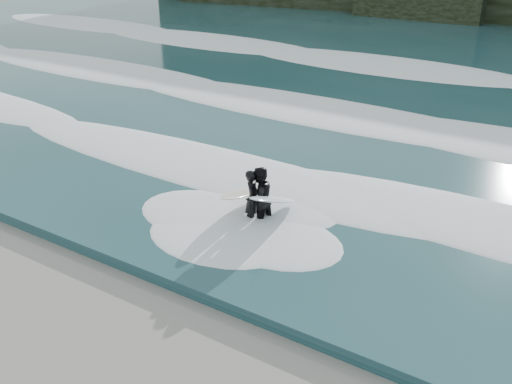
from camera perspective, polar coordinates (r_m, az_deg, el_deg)
sea at (r=34.93m, az=22.10°, el=11.94°), size 90.00×52.00×0.30m
foam_near at (r=16.45m, az=7.49°, el=0.60°), size 60.00×3.20×0.20m
foam_mid at (r=22.59m, az=15.24°, el=6.96°), size 60.00×4.00×0.24m
foam_far at (r=31.03m, az=20.62°, el=11.23°), size 60.00×4.80×0.30m
surfer_left at (r=14.72m, az=-0.61°, el=-0.56°), size 1.05×1.97×1.59m
surfer_right at (r=14.57m, az=0.55°, el=-0.62°), size 1.17×2.16×1.69m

